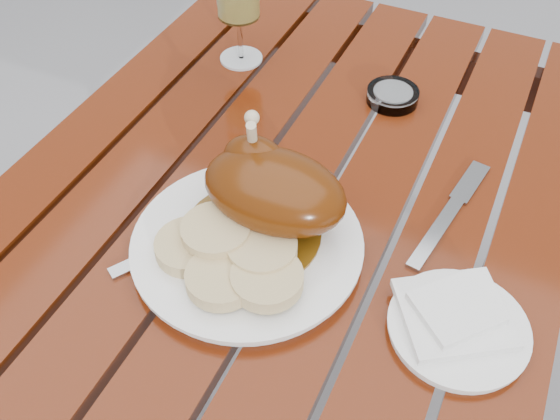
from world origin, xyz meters
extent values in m
cube|color=#5F1D0B|center=(0.00, 0.00, 0.38)|extent=(0.80, 1.20, 0.75)
cylinder|color=white|center=(0.00, -0.11, 0.76)|extent=(0.36, 0.36, 0.02)
cylinder|color=#58360A|center=(0.00, -0.09, 0.77)|extent=(0.19, 0.19, 0.00)
ellipsoid|color=#5B2506|center=(0.02, -0.05, 0.82)|extent=(0.20, 0.13, 0.10)
ellipsoid|color=#5B2506|center=(-0.02, -0.03, 0.84)|extent=(0.09, 0.06, 0.08)
cylinder|color=#C6B28C|center=(-0.03, -0.02, 0.86)|extent=(0.03, 0.04, 0.10)
cylinder|color=#D4C281|center=(-0.06, -0.15, 0.78)|extent=(0.09, 0.09, 0.02)
cylinder|color=#D4C281|center=(0.01, -0.18, 0.78)|extent=(0.09, 0.09, 0.02)
cylinder|color=#D4C281|center=(0.06, -0.16, 0.79)|extent=(0.09, 0.09, 0.02)
cylinder|color=#D4C281|center=(0.03, -0.13, 0.79)|extent=(0.09, 0.09, 0.02)
cylinder|color=#D4C281|center=(-0.03, -0.13, 0.80)|extent=(0.09, 0.09, 0.02)
cylinder|color=#D6C561|center=(-0.22, 0.30, 0.84)|extent=(0.08, 0.08, 0.18)
cylinder|color=white|center=(0.29, -0.11, 0.76)|extent=(0.22, 0.22, 0.01)
cube|color=white|center=(0.28, -0.10, 0.77)|extent=(0.17, 0.16, 0.01)
cylinder|color=#B2B7BC|center=(0.08, 0.29, 0.76)|extent=(0.12, 0.12, 0.02)
cube|color=gray|center=(-0.10, -0.15, 0.75)|extent=(0.10, 0.14, 0.01)
cube|color=gray|center=(0.23, 0.06, 0.75)|extent=(0.05, 0.21, 0.01)
camera|label=1|loc=(0.27, -0.57, 1.40)|focal=40.00mm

